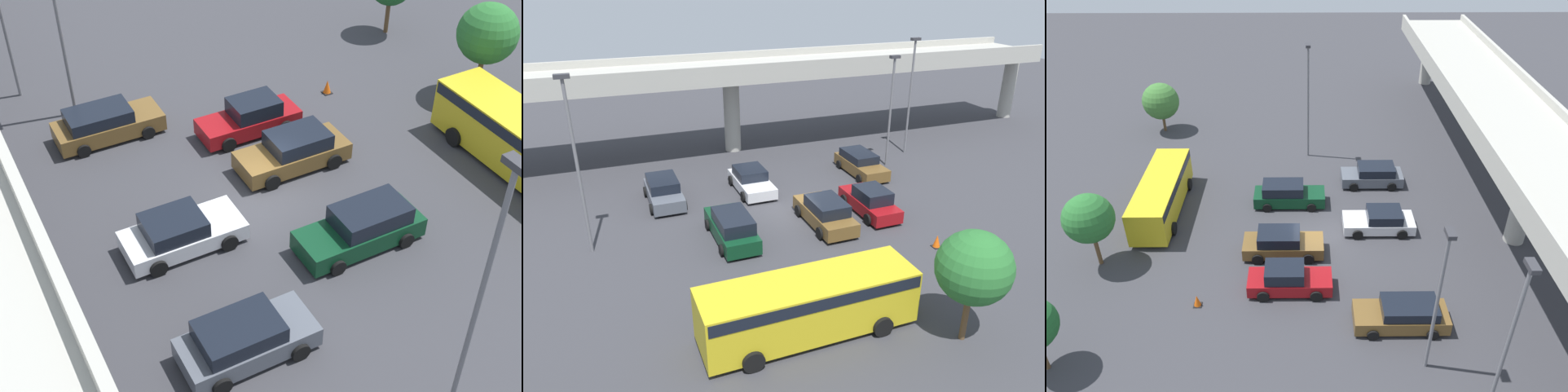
{
  "view_description": "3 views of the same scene",
  "coord_description": "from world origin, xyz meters",
  "views": [
    {
      "loc": [
        -20.06,
        11.0,
        18.79
      ],
      "look_at": [
        -0.78,
        0.69,
        0.74
      ],
      "focal_mm": 50.0,
      "sensor_mm": 36.0,
      "label": 1
    },
    {
      "loc": [
        -10.38,
        -25.03,
        13.37
      ],
      "look_at": [
        -0.54,
        0.06,
        1.24
      ],
      "focal_mm": 35.0,
      "sensor_mm": 36.0,
      "label": 2
    },
    {
      "loc": [
        25.24,
        -0.66,
        19.87
      ],
      "look_at": [
        -1.74,
        -0.4,
        2.26
      ],
      "focal_mm": 35.0,
      "sensor_mm": 36.0,
      "label": 3
    }
  ],
  "objects": [
    {
      "name": "ground_plane",
      "position": [
        0.0,
        0.0,
        0.0
      ],
      "size": [
        118.26,
        118.26,
        0.0
      ],
      "primitive_type": "plane",
      "color": "#38383D"
    },
    {
      "name": "parked_car_0",
      "position": [
        -6.81,
        4.47,
        0.75
      ],
      "size": [
        2.17,
        4.45,
        1.55
      ],
      "rotation": [
        0.0,
        0.0,
        -1.57
      ],
      "color": "#515660",
      "rests_on": "ground_plane"
    },
    {
      "name": "parked_car_1",
      "position": [
        -4.22,
        -1.74,
        0.78
      ],
      "size": [
        2.11,
        4.86,
        1.66
      ],
      "rotation": [
        0.0,
        0.0,
        1.57
      ],
      "color": "#0C381E",
      "rests_on": "ground_plane"
    },
    {
      "name": "parked_car_2",
      "position": [
        -1.18,
        4.27,
        0.69
      ],
      "size": [
        2.24,
        4.54,
        1.47
      ],
      "rotation": [
        0.0,
        0.0,
        -1.57
      ],
      "color": "silver",
      "rests_on": "ground_plane"
    },
    {
      "name": "parked_car_3",
      "position": [
        1.18,
        -1.94,
        0.76
      ],
      "size": [
        2.18,
        4.82,
        1.62
      ],
      "rotation": [
        0.0,
        0.0,
        1.57
      ],
      "color": "brown",
      "rests_on": "ground_plane"
    },
    {
      "name": "parked_car_4",
      "position": [
        4.33,
        -1.5,
        0.74
      ],
      "size": [
        2.02,
        4.63,
        1.63
      ],
      "rotation": [
        0.0,
        0.0,
        1.57
      ],
      "color": "maroon",
      "rests_on": "ground_plane"
    },
    {
      "name": "parked_car_5",
      "position": [
        6.98,
        4.37,
        0.73
      ],
      "size": [
        2.13,
        4.8,
        1.5
      ],
      "rotation": [
        0.0,
        0.0,
        -1.57
      ],
      "color": "brown",
      "rests_on": "ground_plane"
    },
    {
      "name": "lamp_post_mid_lot",
      "position": [
        9.54,
        5.08,
        4.66
      ],
      "size": [
        0.7,
        0.35,
        7.95
      ],
      "color": "slate",
      "rests_on": "ground_plane"
    },
    {
      "name": "lamp_post_by_overpass",
      "position": [
        -11.29,
        -0.25,
        5.24
      ],
      "size": [
        0.7,
        0.35,
        9.07
      ],
      "color": "slate",
      "rests_on": "ground_plane"
    },
    {
      "name": "tree_front_centre",
      "position": [
        2.0,
        -12.7,
        3.26
      ],
      "size": [
        2.86,
        2.86,
        4.7
      ],
      "color": "brown",
      "rests_on": "ground_plane"
    },
    {
      "name": "traffic_cone",
      "position": [
        5.52,
        -6.37,
        0.33
      ],
      "size": [
        0.44,
        0.44,
        0.7
      ],
      "color": "black",
      "rests_on": "ground_plane"
    }
  ]
}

